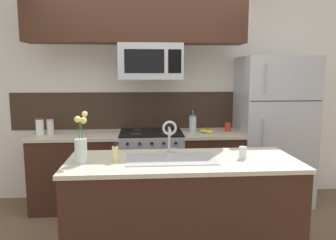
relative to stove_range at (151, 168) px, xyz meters
name	(u,v)px	position (x,y,z in m)	size (l,w,h in m)	color
ground_plane	(154,239)	(0.00, -0.90, -0.46)	(10.00, 10.00, 0.00)	brown
rear_partition	(173,99)	(0.30, 0.38, 0.84)	(5.20, 0.10, 2.60)	silver
splash_band	(150,110)	(0.00, 0.32, 0.69)	(3.56, 0.01, 0.48)	#332319
back_counter_left	(78,170)	(-0.90, 0.00, -0.01)	(1.07, 0.65, 0.91)	#381E14
back_counter_right	(210,167)	(0.74, 0.00, -0.01)	(0.75, 0.65, 0.91)	#381E14
stove_range	(151,168)	(0.00, 0.00, 0.00)	(0.76, 0.64, 0.93)	#A8AAAF
microwave	(151,62)	(0.00, -0.02, 1.31)	(0.74, 0.40, 0.41)	#A8AAAF
upper_cabinet_band	(137,17)	(-0.16, -0.05, 1.81)	(2.52, 0.34, 0.60)	#381E14
refrigerator	(272,130)	(1.54, 0.02, 0.46)	(0.87, 0.74, 1.84)	#A8AAAF
storage_jar_tall	(40,126)	(-1.32, -0.02, 0.55)	(0.09, 0.09, 0.21)	silver
storage_jar_medium	(50,127)	(-1.21, 0.02, 0.54)	(0.08, 0.08, 0.18)	silver
banana_bunch	(207,131)	(0.69, -0.06, 0.47)	(0.19, 0.16, 0.08)	yellow
french_press	(193,124)	(0.52, 0.06, 0.55)	(0.09, 0.09, 0.27)	silver
coffee_tin	(228,127)	(0.97, 0.05, 0.50)	(0.08, 0.08, 0.11)	#B22D23
island_counter	(182,210)	(0.24, -1.25, -0.01)	(1.96, 0.78, 0.91)	#381E14
kitchen_sink	(171,167)	(0.14, -1.25, 0.38)	(0.76, 0.41, 0.16)	#ADAFB5
sink_faucet	(170,132)	(0.14, -1.05, 0.65)	(0.14, 0.14, 0.31)	#B7BABF
dish_soap_bottle	(115,154)	(-0.33, -1.28, 0.52)	(0.06, 0.05, 0.16)	#DBCC75
spare_glass	(243,153)	(0.76, -1.27, 0.50)	(0.07, 0.07, 0.11)	silver
flower_vase	(81,148)	(-0.60, -1.30, 0.57)	(0.11, 0.15, 0.42)	silver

